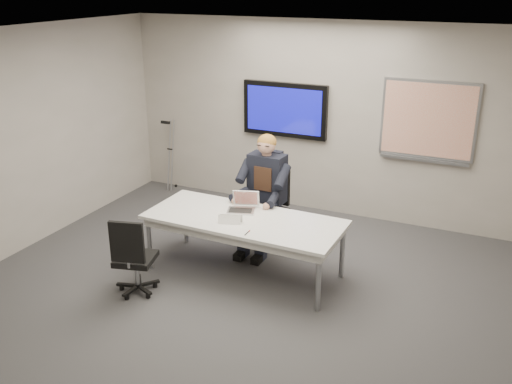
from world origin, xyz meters
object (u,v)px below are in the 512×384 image
at_px(office_chair_far, 269,220).
at_px(laptop, 243,205).
at_px(office_chair_near, 135,270).
at_px(seated_person, 261,206).
at_px(conference_table, 244,224).

height_order(office_chair_far, laptop, office_chair_far).
bearing_deg(office_chair_near, office_chair_far, -128.58).
relative_size(office_chair_far, office_chair_near, 1.05).
xyz_separation_m(office_chair_near, laptop, (0.77, 1.16, 0.48)).
height_order(office_chair_far, seated_person, seated_person).
xyz_separation_m(conference_table, office_chair_far, (-0.08, 0.93, -0.32)).
bearing_deg(laptop, conference_table, -79.96).
distance_m(conference_table, seated_person, 0.67).
distance_m(conference_table, office_chair_far, 0.99).
relative_size(conference_table, office_chair_near, 2.48).
relative_size(office_chair_near, laptop, 2.42).
distance_m(conference_table, office_chair_near, 1.34).
xyz_separation_m(conference_table, laptop, (-0.12, 0.22, 0.14)).
height_order(office_chair_far, office_chair_near, office_chair_far).
bearing_deg(conference_table, office_chair_near, -132.32).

